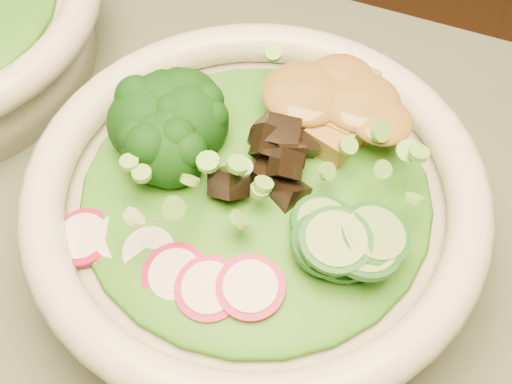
% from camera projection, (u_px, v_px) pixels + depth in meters
% --- Properties ---
extents(salad_bowl, '(0.29, 0.29, 0.08)m').
position_uv_depth(salad_bowl, '(256.00, 211.00, 0.46)').
color(salad_bowl, beige).
rests_on(salad_bowl, dining_table).
extents(lettuce_bed, '(0.22, 0.22, 0.03)m').
position_uv_depth(lettuce_bed, '(256.00, 191.00, 0.44)').
color(lettuce_bed, '#1C6014').
rests_on(lettuce_bed, salad_bowl).
extents(broccoli_florets, '(0.10, 0.10, 0.05)m').
position_uv_depth(broccoli_florets, '(172.00, 122.00, 0.45)').
color(broccoli_florets, black).
rests_on(broccoli_florets, salad_bowl).
extents(radish_slices, '(0.13, 0.07, 0.02)m').
position_uv_depth(radish_slices, '(179.00, 268.00, 0.40)').
color(radish_slices, '#9C0C3B').
rests_on(radish_slices, salad_bowl).
extents(cucumber_slices, '(0.09, 0.09, 0.04)m').
position_uv_depth(cucumber_slices, '(349.00, 244.00, 0.40)').
color(cucumber_slices, '#7CB062').
rests_on(cucumber_slices, salad_bowl).
extents(mushroom_heap, '(0.09, 0.09, 0.04)m').
position_uv_depth(mushroom_heap, '(270.00, 163.00, 0.43)').
color(mushroom_heap, black).
rests_on(mushroom_heap, salad_bowl).
extents(tofu_cubes, '(0.11, 0.09, 0.04)m').
position_uv_depth(tofu_cubes, '(326.00, 115.00, 0.46)').
color(tofu_cubes, olive).
rests_on(tofu_cubes, salad_bowl).
extents(peanut_sauce, '(0.07, 0.06, 0.02)m').
position_uv_depth(peanut_sauce, '(328.00, 100.00, 0.45)').
color(peanut_sauce, brown).
rests_on(peanut_sauce, tofu_cubes).
extents(scallion_garnish, '(0.21, 0.21, 0.03)m').
position_uv_depth(scallion_garnish, '(256.00, 165.00, 0.42)').
color(scallion_garnish, '#62A73B').
rests_on(scallion_garnish, salad_bowl).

